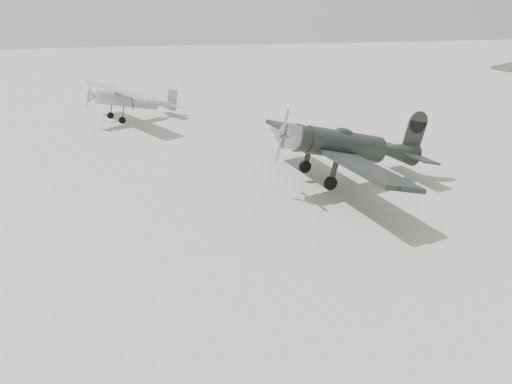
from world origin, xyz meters
TOP-DOWN VIEW (x-y plane):
  - ground at (0.00, 0.00)m, footprint 160.00×160.00m
  - lowwing_monoplane at (4.11, 6.17)m, footprint 8.12×11.29m
  - highwing_monoplane at (-6.46, 21.70)m, footprint 7.51×9.39m

SIDE VIEW (x-z plane):
  - ground at x=0.00m, z-range 0.00..0.00m
  - highwing_monoplane at x=-6.46m, z-range 0.35..3.14m
  - lowwing_monoplane at x=4.11m, z-range 0.11..3.73m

